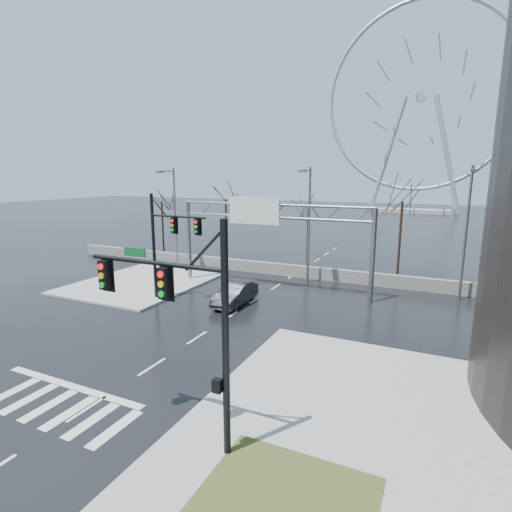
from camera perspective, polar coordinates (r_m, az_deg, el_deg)
The scene contains 18 objects.
ground at distance 21.06m, azimuth -14.64°, elevation -15.06°, with size 260.00×260.00×0.00m, color black.
sidewalk_right_ext at distance 18.84m, azimuth 15.43°, elevation -18.18°, with size 12.00×10.00×0.15m, color gray.
sidewalk_far at distance 36.37m, azimuth -15.97°, elevation -3.68°, with size 10.00×12.00×0.15m, color gray.
grass_strip at distance 13.43m, azimuth 4.38°, elevation -31.25°, with size 5.00×4.00×0.02m, color #34401A.
barrier_wall at distance 37.48m, azimuth 5.17°, elevation -2.08°, with size 52.00×0.50×1.10m, color slate.
signal_mast_near at distance 13.30m, azimuth -9.64°, elevation -7.99°, with size 5.52×0.41×8.00m.
signal_mast_far at distance 29.89m, azimuth -12.83°, elevation 2.60°, with size 4.72×0.41×8.00m.
sign_gantry at distance 32.17m, azimuth 1.59°, elevation 4.12°, with size 16.36×0.40×7.60m.
streetlight_left at distance 40.74m, azimuth -11.78°, elevation 6.41°, with size 0.50×2.55×10.00m.
streetlight_mid at distance 34.24m, azimuth 7.43°, elevation 5.66°, with size 0.50×2.55×10.00m.
streetlight_right at distance 32.66m, azimuth 27.94°, elevation 4.15°, with size 0.50×2.55×10.00m.
tree_far_left at distance 49.03m, azimuth -13.31°, elevation 6.78°, with size 3.50×3.50×7.00m.
tree_left at distance 43.55m, azimuth -4.35°, elevation 7.04°, with size 3.75×3.75×7.50m.
tree_center at distance 40.92m, azimuth 7.47°, elevation 5.57°, with size 3.25×3.25×6.50m.
tree_right at distance 38.06m, azimuth 20.11°, elevation 6.13°, with size 3.90×3.90×7.80m.
tree_far_right at distance 38.75m, azimuth 31.96°, elevation 3.98°, with size 3.40×3.40×6.80m.
ferris_wheel at distance 110.83m, azimuth 22.39°, elevation 19.33°, with size 45.00×6.00×50.91m.
car at distance 29.34m, azimuth -3.00°, elevation -5.40°, with size 1.66×4.76×1.57m, color black.
Camera 1 is at (12.40, -14.29, 9.25)m, focal length 28.00 mm.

